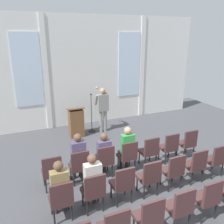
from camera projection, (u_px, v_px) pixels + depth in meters
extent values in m
plane|color=#4C4C51|center=(152.00, 199.00, 5.59)|extent=(14.41, 14.41, 0.00)
cube|color=silver|center=(82.00, 72.00, 9.75)|extent=(10.64, 0.10, 4.47)
cube|color=silver|center=(27.00, 70.00, 8.85)|extent=(1.03, 0.04, 2.75)
cube|color=silver|center=(46.00, 74.00, 9.16)|extent=(0.20, 0.08, 4.47)
cube|color=silver|center=(129.00, 65.00, 10.43)|extent=(1.03, 0.04, 2.75)
cube|color=silver|center=(142.00, 68.00, 10.74)|extent=(0.20, 0.08, 4.47)
cylinder|color=gray|center=(101.00, 121.00, 9.34)|extent=(0.14, 0.14, 0.87)
cylinder|color=gray|center=(105.00, 121.00, 9.41)|extent=(0.14, 0.14, 0.87)
cube|color=gray|center=(103.00, 103.00, 9.14)|extent=(0.42, 0.22, 0.65)
cube|color=navy|center=(102.00, 100.00, 9.21)|extent=(0.06, 0.01, 0.39)
sphere|color=tan|center=(103.00, 91.00, 9.00)|extent=(0.21, 0.21, 0.21)
cylinder|color=gray|center=(96.00, 100.00, 9.09)|extent=(0.09, 0.28, 0.45)
cylinder|color=gray|center=(105.00, 93.00, 9.20)|extent=(0.15, 0.36, 0.15)
cylinder|color=gray|center=(102.00, 91.00, 9.28)|extent=(0.11, 0.34, 0.15)
sphere|color=tan|center=(97.00, 88.00, 9.44)|extent=(0.10, 0.10, 0.10)
cylinder|color=black|center=(92.00, 131.00, 9.50)|extent=(0.28, 0.28, 0.03)
cylinder|color=black|center=(91.00, 113.00, 9.27)|extent=(0.02, 0.02, 1.45)
sphere|color=#262626|center=(91.00, 94.00, 9.04)|extent=(0.07, 0.07, 0.07)
cube|color=brown|center=(76.00, 123.00, 8.90)|extent=(0.52, 0.40, 1.05)
cube|color=brown|center=(75.00, 109.00, 8.75)|extent=(0.60, 0.48, 0.14)
cylinder|color=black|center=(58.00, 175.00, 6.16)|extent=(0.04, 0.04, 0.40)
cylinder|color=black|center=(44.00, 179.00, 6.02)|extent=(0.04, 0.04, 0.40)
cylinder|color=black|center=(61.00, 183.00, 5.86)|extent=(0.04, 0.04, 0.40)
cylinder|color=black|center=(46.00, 186.00, 5.73)|extent=(0.04, 0.04, 0.40)
cube|color=#4C2D2D|center=(52.00, 172.00, 5.87)|extent=(0.46, 0.44, 0.08)
cube|color=#4C2D2D|center=(52.00, 166.00, 5.62)|extent=(0.46, 0.06, 0.46)
cylinder|color=black|center=(84.00, 170.00, 6.42)|extent=(0.04, 0.04, 0.40)
cylinder|color=black|center=(71.00, 173.00, 6.28)|extent=(0.04, 0.04, 0.40)
cylinder|color=black|center=(88.00, 176.00, 6.12)|extent=(0.04, 0.04, 0.40)
cylinder|color=black|center=(74.00, 180.00, 5.98)|extent=(0.04, 0.04, 0.40)
cube|color=#4C2D2D|center=(79.00, 166.00, 6.13)|extent=(0.46, 0.44, 0.08)
cube|color=#4C2D2D|center=(80.00, 161.00, 5.88)|extent=(0.46, 0.06, 0.46)
cylinder|color=#2D2D33|center=(74.00, 171.00, 6.32)|extent=(0.10, 0.10, 0.44)
cylinder|color=#2D2D33|center=(80.00, 170.00, 6.38)|extent=(0.10, 0.10, 0.44)
cube|color=#2D2D33|center=(78.00, 163.00, 6.16)|extent=(0.34, 0.36, 0.12)
cube|color=#594C72|center=(78.00, 153.00, 5.95)|extent=(0.36, 0.20, 0.60)
sphere|color=brown|center=(78.00, 137.00, 5.84)|extent=(0.20, 0.20, 0.20)
cylinder|color=black|center=(107.00, 165.00, 6.67)|extent=(0.04, 0.04, 0.40)
cylinder|color=black|center=(95.00, 167.00, 6.54)|extent=(0.04, 0.04, 0.40)
cylinder|color=black|center=(112.00, 171.00, 6.38)|extent=(0.04, 0.04, 0.40)
cylinder|color=black|center=(100.00, 174.00, 6.24)|extent=(0.04, 0.04, 0.40)
cube|color=#4C2D2D|center=(104.00, 161.00, 6.38)|extent=(0.46, 0.44, 0.08)
cube|color=#4C2D2D|center=(106.00, 155.00, 6.13)|extent=(0.46, 0.06, 0.46)
cylinder|color=#2D2D33|center=(98.00, 166.00, 6.57)|extent=(0.10, 0.10, 0.44)
cylinder|color=#2D2D33|center=(104.00, 165.00, 6.64)|extent=(0.10, 0.10, 0.44)
cube|color=#2D2D33|center=(103.00, 158.00, 6.42)|extent=(0.34, 0.36, 0.12)
cube|color=#594C72|center=(104.00, 150.00, 6.22)|extent=(0.36, 0.20, 0.50)
sphere|color=brown|center=(104.00, 137.00, 6.13)|extent=(0.20, 0.20, 0.20)
cylinder|color=black|center=(129.00, 160.00, 6.93)|extent=(0.04, 0.04, 0.40)
cylinder|color=black|center=(118.00, 162.00, 6.80)|extent=(0.04, 0.04, 0.40)
cylinder|color=black|center=(135.00, 165.00, 6.63)|extent=(0.04, 0.04, 0.40)
cylinder|color=black|center=(123.00, 168.00, 6.50)|extent=(0.04, 0.04, 0.40)
cube|color=#4C2D2D|center=(127.00, 156.00, 6.64)|extent=(0.46, 0.44, 0.08)
cube|color=#4C2D2D|center=(130.00, 151.00, 6.39)|extent=(0.46, 0.06, 0.46)
cylinder|color=#2D2D33|center=(121.00, 161.00, 6.83)|extent=(0.10, 0.10, 0.44)
cylinder|color=#2D2D33|center=(126.00, 160.00, 6.90)|extent=(0.10, 0.10, 0.44)
cube|color=#2D2D33|center=(126.00, 153.00, 6.67)|extent=(0.34, 0.36, 0.12)
cube|color=green|center=(128.00, 144.00, 6.47)|extent=(0.36, 0.20, 0.56)
sphere|color=tan|center=(128.00, 130.00, 6.37)|extent=(0.20, 0.20, 0.20)
cylinder|color=black|center=(150.00, 155.00, 7.19)|extent=(0.04, 0.04, 0.40)
cylinder|color=black|center=(139.00, 158.00, 7.05)|extent=(0.04, 0.04, 0.40)
cylinder|color=black|center=(156.00, 161.00, 6.89)|extent=(0.04, 0.04, 0.40)
cylinder|color=black|center=(145.00, 163.00, 6.75)|extent=(0.04, 0.04, 0.40)
cube|color=#4C2D2D|center=(148.00, 152.00, 6.90)|extent=(0.46, 0.44, 0.08)
cube|color=#4C2D2D|center=(152.00, 146.00, 6.65)|extent=(0.46, 0.06, 0.46)
cylinder|color=black|center=(169.00, 151.00, 7.44)|extent=(0.04, 0.04, 0.40)
cylinder|color=black|center=(159.00, 153.00, 7.31)|extent=(0.04, 0.04, 0.40)
cylinder|color=black|center=(175.00, 156.00, 7.15)|extent=(0.04, 0.04, 0.40)
cylinder|color=black|center=(165.00, 158.00, 7.01)|extent=(0.04, 0.04, 0.40)
cube|color=#4C2D2D|center=(168.00, 148.00, 7.15)|extent=(0.46, 0.44, 0.08)
cube|color=#4C2D2D|center=(172.00, 142.00, 6.90)|extent=(0.46, 0.06, 0.46)
cylinder|color=black|center=(186.00, 147.00, 7.70)|extent=(0.04, 0.04, 0.40)
cylinder|color=black|center=(177.00, 149.00, 7.57)|extent=(0.04, 0.04, 0.40)
cylinder|color=black|center=(193.00, 152.00, 7.40)|extent=(0.04, 0.04, 0.40)
cylinder|color=black|center=(184.00, 154.00, 7.27)|extent=(0.04, 0.04, 0.40)
cube|color=#4C2D2D|center=(186.00, 144.00, 7.41)|extent=(0.46, 0.44, 0.08)
cube|color=#4C2D2D|center=(191.00, 138.00, 7.16)|extent=(0.46, 0.06, 0.46)
cylinder|color=black|center=(68.00, 202.00, 5.18)|extent=(0.04, 0.04, 0.40)
cylinder|color=black|center=(51.00, 207.00, 5.04)|extent=(0.04, 0.04, 0.40)
cylinder|color=black|center=(72.00, 212.00, 4.88)|extent=(0.04, 0.04, 0.40)
cylinder|color=black|center=(54.00, 217.00, 4.75)|extent=(0.04, 0.04, 0.40)
cube|color=#4C2D2D|center=(61.00, 200.00, 4.89)|extent=(0.46, 0.44, 0.08)
cube|color=#4C2D2D|center=(62.00, 194.00, 4.64)|extent=(0.46, 0.06, 0.46)
cylinder|color=#2D2D33|center=(56.00, 204.00, 5.08)|extent=(0.10, 0.10, 0.44)
cylinder|color=#2D2D33|center=(64.00, 202.00, 5.15)|extent=(0.10, 0.10, 0.44)
cube|color=#2D2D33|center=(60.00, 196.00, 4.92)|extent=(0.34, 0.36, 0.12)
cube|color=#997F4C|center=(60.00, 184.00, 4.72)|extent=(0.36, 0.20, 0.58)
sphere|color=brown|center=(58.00, 166.00, 4.61)|extent=(0.20, 0.20, 0.20)
cylinder|color=black|center=(98.00, 194.00, 5.43)|extent=(0.04, 0.04, 0.40)
cylinder|color=black|center=(83.00, 198.00, 5.30)|extent=(0.04, 0.04, 0.40)
cylinder|color=black|center=(103.00, 203.00, 5.14)|extent=(0.04, 0.04, 0.40)
cylinder|color=black|center=(87.00, 208.00, 5.00)|extent=(0.04, 0.04, 0.40)
cube|color=#4C2D2D|center=(93.00, 192.00, 5.14)|extent=(0.46, 0.44, 0.08)
cube|color=#4C2D2D|center=(95.00, 186.00, 4.89)|extent=(0.46, 0.06, 0.46)
cylinder|color=#2D2D33|center=(86.00, 196.00, 5.34)|extent=(0.10, 0.10, 0.44)
cylinder|color=#2D2D33|center=(94.00, 194.00, 5.40)|extent=(0.10, 0.10, 0.44)
cube|color=#2D2D33|center=(92.00, 188.00, 5.18)|extent=(0.34, 0.36, 0.12)
cube|color=silver|center=(93.00, 176.00, 4.97)|extent=(0.36, 0.20, 0.59)
sphere|color=brown|center=(92.00, 159.00, 4.87)|extent=(0.20, 0.20, 0.20)
cylinder|color=black|center=(125.00, 187.00, 5.69)|extent=(0.04, 0.04, 0.40)
cylinder|color=black|center=(111.00, 191.00, 5.56)|extent=(0.04, 0.04, 0.40)
cylinder|color=black|center=(131.00, 195.00, 5.39)|extent=(0.04, 0.04, 0.40)
cylinder|color=black|center=(117.00, 200.00, 5.26)|extent=(0.04, 0.04, 0.40)
cube|color=#4C2D2D|center=(121.00, 184.00, 5.40)|extent=(0.46, 0.44, 0.08)
cube|color=#4C2D2D|center=(125.00, 178.00, 5.15)|extent=(0.46, 0.06, 0.46)
cylinder|color=black|center=(150.00, 180.00, 5.95)|extent=(0.04, 0.04, 0.40)
cylinder|color=black|center=(137.00, 184.00, 5.81)|extent=(0.04, 0.04, 0.40)
cylinder|color=black|center=(157.00, 188.00, 5.65)|extent=(0.04, 0.04, 0.40)
cylinder|color=black|center=(144.00, 192.00, 5.52)|extent=(0.04, 0.04, 0.40)
cube|color=#4C2D2D|center=(147.00, 177.00, 5.66)|extent=(0.46, 0.44, 0.08)
cube|color=#4C2D2D|center=(152.00, 172.00, 5.41)|extent=(0.46, 0.06, 0.46)
cylinder|color=black|center=(172.00, 174.00, 6.20)|extent=(0.04, 0.04, 0.40)
cylinder|color=black|center=(161.00, 178.00, 6.07)|extent=(0.04, 0.04, 0.40)
cylinder|color=black|center=(181.00, 181.00, 5.91)|extent=(0.04, 0.04, 0.40)
cylinder|color=black|center=(169.00, 185.00, 5.77)|extent=(0.04, 0.04, 0.40)
cube|color=#4C2D2D|center=(171.00, 171.00, 5.91)|extent=(0.46, 0.44, 0.08)
cube|color=#4C2D2D|center=(177.00, 165.00, 5.66)|extent=(0.46, 0.06, 0.46)
cylinder|color=black|center=(193.00, 169.00, 6.46)|extent=(0.04, 0.04, 0.40)
cylinder|color=black|center=(183.00, 172.00, 6.33)|extent=(0.04, 0.04, 0.40)
cylinder|color=black|center=(202.00, 175.00, 6.16)|extent=(0.04, 0.04, 0.40)
cylinder|color=black|center=(191.00, 178.00, 6.03)|extent=(0.04, 0.04, 0.40)
cube|color=#4C2D2D|center=(193.00, 166.00, 6.17)|extent=(0.46, 0.44, 0.08)
cube|color=#4C2D2D|center=(200.00, 160.00, 5.92)|extent=(0.46, 0.06, 0.46)
cylinder|color=black|center=(212.00, 164.00, 6.72)|extent=(0.04, 0.04, 0.40)
cylinder|color=black|center=(203.00, 166.00, 6.58)|extent=(0.04, 0.04, 0.40)
cylinder|color=black|center=(222.00, 170.00, 6.42)|extent=(0.04, 0.04, 0.40)
cylinder|color=black|center=(212.00, 173.00, 6.29)|extent=(0.04, 0.04, 0.40)
cube|color=#4C2D2D|center=(213.00, 160.00, 6.43)|extent=(0.46, 0.44, 0.08)
cube|color=#4C2D2D|center=(220.00, 154.00, 6.18)|extent=(0.46, 0.06, 0.46)
cube|color=#4C2D2D|center=(117.00, 224.00, 3.91)|extent=(0.46, 0.06, 0.46)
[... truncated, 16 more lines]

